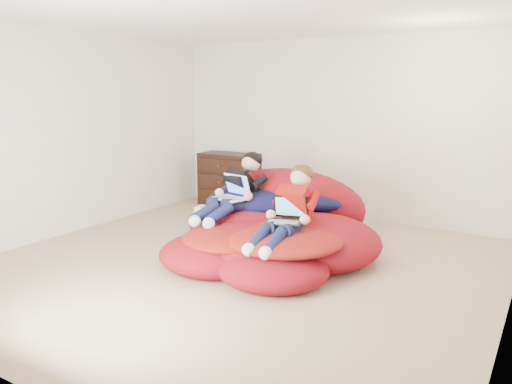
# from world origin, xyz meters

# --- Properties ---
(room_shell) EXTENTS (5.10, 5.10, 2.77)m
(room_shell) POSITION_xyz_m (0.00, 0.00, 0.22)
(room_shell) COLOR tan
(room_shell) RESTS_ON ground
(dresser) EXTENTS (0.92, 0.53, 0.82)m
(dresser) POSITION_xyz_m (-1.65, 2.25, 0.41)
(dresser) COLOR black
(dresser) RESTS_ON ground
(beanbag_pile) EXTENTS (2.38, 2.41, 0.92)m
(beanbag_pile) POSITION_xyz_m (0.10, 0.57, 0.27)
(beanbag_pile) COLOR maroon
(beanbag_pile) RESTS_ON ground
(cream_pillow) EXTENTS (0.46, 0.29, 0.29)m
(cream_pillow) POSITION_xyz_m (-0.38, 1.30, 0.62)
(cream_pillow) COLOR white
(cream_pillow) RESTS_ON beanbag_pile
(older_boy) EXTENTS (0.44, 1.19, 0.71)m
(older_boy) POSITION_xyz_m (-0.41, 0.62, 0.68)
(older_boy) COLOR black
(older_boy) RESTS_ON beanbag_pile
(younger_boy) EXTENTS (0.34, 1.07, 0.74)m
(younger_boy) POSITION_xyz_m (0.50, 0.19, 0.64)
(younger_boy) COLOR #A3170E
(younger_boy) RESTS_ON beanbag_pile
(laptop_white) EXTENTS (0.42, 0.42, 0.26)m
(laptop_white) POSITION_xyz_m (-0.41, 0.53, 0.64)
(laptop_white) COLOR white
(laptop_white) RESTS_ON older_boy
(laptop_black) EXTENTS (0.40, 0.41, 0.25)m
(laptop_black) POSITION_xyz_m (0.50, 0.14, 0.57)
(laptop_black) COLOR black
(laptop_black) RESTS_ON younger_boy
(power_adapter) EXTENTS (0.19, 0.19, 0.06)m
(power_adapter) POSITION_xyz_m (-0.76, 0.43, 0.42)
(power_adapter) COLOR white
(power_adapter) RESTS_ON beanbag_pile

